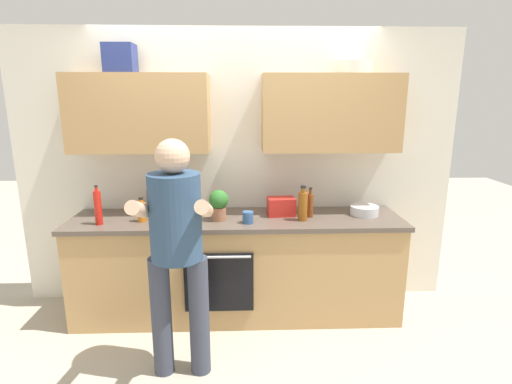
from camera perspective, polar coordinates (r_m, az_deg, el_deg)
ground_plane at (r=3.77m, az=-2.65°, el=-16.92°), size 12.00×12.00×0.00m
back_wall_unit at (r=3.55m, az=-2.89°, el=6.87°), size 4.00×0.38×2.50m
counter at (r=3.56m, az=-2.74°, el=-10.65°), size 2.84×0.67×0.90m
person_standing at (r=2.67m, az=-11.40°, el=-7.07°), size 0.49×0.45×1.66m
bottle_syrup at (r=3.31m, az=6.78°, el=-1.93°), size 0.08×0.08×0.30m
bottle_hotsauce at (r=3.43m, az=-21.85°, el=-2.08°), size 0.06×0.06×0.33m
bottle_juice at (r=3.41m, az=-16.18°, el=-2.71°), size 0.07×0.07×0.21m
bottle_vinegar at (r=3.43m, az=7.82°, el=-1.85°), size 0.05×0.05×0.26m
bottle_soy at (r=3.38m, az=-8.64°, el=-1.47°), size 0.06×0.06×0.34m
cup_tea at (r=3.24m, az=-1.17°, el=-3.68°), size 0.09×0.09×0.10m
mixing_bowl at (r=3.60m, az=15.36°, el=-2.57°), size 0.24×0.24×0.08m
knife_block at (r=3.60m, az=-14.45°, el=-1.22°), size 0.10×0.14×0.29m
potted_herb at (r=3.31m, az=-5.40°, el=-1.65°), size 0.16×0.16×0.26m
grocery_bag_crisps at (r=3.46m, az=3.66°, el=-2.10°), size 0.25×0.18×0.16m
grocery_bag_rice at (r=3.35m, az=-12.20°, el=-2.79°), size 0.20×0.17×0.17m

